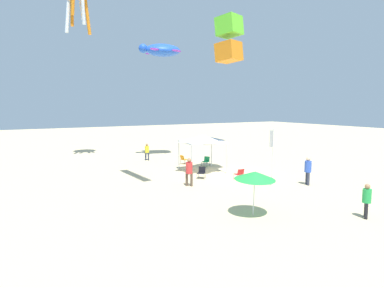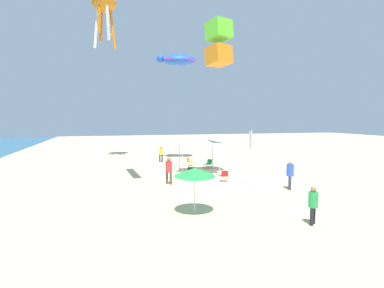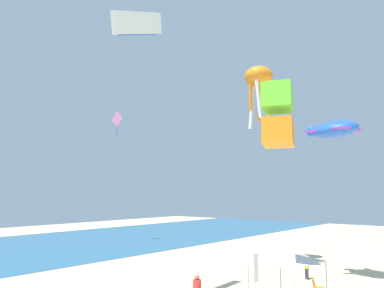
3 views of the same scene
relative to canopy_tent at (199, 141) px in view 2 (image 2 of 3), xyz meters
The scene contains 15 objects.
ground 3.73m from the canopy_tent, 148.36° to the right, with size 120.00×120.00×0.10m, color beige.
canopy_tent is the anchor object (origin of this frame).
beach_umbrella 10.78m from the canopy_tent, 162.08° to the left, with size 1.94×1.93×2.20m.
folding_chair_left_of_tent 3.30m from the canopy_tent, 147.82° to the left, with size 0.81×0.80×0.82m.
folding_chair_near_cooler 3.06m from the canopy_tent, 39.95° to the right, with size 0.78×0.81×0.82m.
folding_chair_right_of_tent 4.53m from the canopy_tent, behind, with size 0.69×0.61×0.82m.
folding_chair_facing_ocean 4.10m from the canopy_tent, ahead, with size 0.64×0.72×0.82m.
banner_flag 6.35m from the canopy_tent, 165.46° to the right, with size 0.36×0.06×3.70m.
person_watching_sky 13.18m from the canopy_tent, behind, with size 0.39×0.39×1.62m.
person_kite_handler 5.13m from the canopy_tent, 138.95° to the left, with size 0.44×0.44×1.83m.
person_far_stroller 8.27m from the canopy_tent, 152.67° to the right, with size 0.45×0.44×1.87m.
person_beachcomber 7.44m from the canopy_tent, 15.02° to the left, with size 0.38×0.38×1.62m.
kite_turtle_blue 11.15m from the canopy_tent, ahead, with size 3.89×4.26×1.67m.
kite_octopus_orange 18.37m from the canopy_tent, 34.89° to the left, with size 2.51×2.51×5.57m.
kite_box_lime 7.70m from the canopy_tent, 159.76° to the right, with size 2.01×1.93×3.25m.
Camera 2 is at (-21.35, 8.61, 4.39)m, focal length 28.57 mm.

